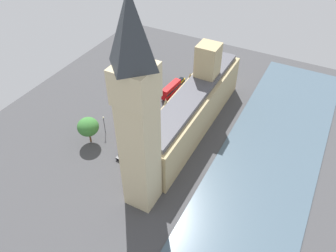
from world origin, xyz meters
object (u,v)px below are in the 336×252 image
object	(u,v)px
car_blue_near_tower	(155,107)
double_decker_bus_opposite_hall	(171,89)
parliament_building	(194,107)
street_lamp_slot_11	(151,79)
clock_tower	(137,113)
car_black_midblock	(122,155)
double_decker_bus_trailing	(136,122)
street_lamp_slot_10	(104,122)
plane_tree_far_end	(152,70)
pedestrian_corner	(187,101)
car_silver_by_river_gate	(129,145)
car_yellow_cab_kerbside	(181,81)
pedestrian_leading	(150,142)
plane_tree_under_trees	(88,127)

from	to	relation	value
car_blue_near_tower	double_decker_bus_opposite_hall	bearing A→B (deg)	88.02
parliament_building	street_lamp_slot_11	xyz separation A→B (m)	(24.77, -13.89, -4.15)
parliament_building	double_decker_bus_opposite_hall	bearing A→B (deg)	-40.07
car_blue_near_tower	street_lamp_slot_11	size ratio (longest dim) A/B	0.75
clock_tower	car_black_midblock	xyz separation A→B (m)	(14.28, -10.54, -29.63)
double_decker_bus_trailing	street_lamp_slot_10	world-z (taller)	street_lamp_slot_10
car_blue_near_tower	street_lamp_slot_10	distance (m)	21.64
parliament_building	clock_tower	distance (m)	41.71
plane_tree_far_end	street_lamp_slot_11	xyz separation A→B (m)	(-0.91, 2.43, -2.67)
double_decker_bus_opposite_hall	pedestrian_corner	distance (m)	7.79
car_blue_near_tower	car_black_midblock	distance (m)	26.73
pedestrian_corner	plane_tree_far_end	bearing A→B (deg)	-166.99
car_silver_by_river_gate	street_lamp_slot_10	distance (m)	11.98
clock_tower	plane_tree_far_end	bearing A→B (deg)	-62.73
car_black_midblock	pedestrian_corner	xyz separation A→B (m)	(-5.48, -36.08, -0.13)
car_yellow_cab_kerbside	car_silver_by_river_gate	bearing A→B (deg)	96.88
double_decker_bus_trailing	pedestrian_leading	distance (m)	9.71
plane_tree_far_end	street_lamp_slot_10	xyz separation A→B (m)	(-0.71, 33.93, -1.96)
plane_tree_far_end	car_blue_near_tower	bearing A→B (deg)	122.82
plane_tree_under_trees	car_silver_by_river_gate	bearing A→B (deg)	-162.99
parliament_building	plane_tree_under_trees	size ratio (longest dim) A/B	6.32
double_decker_bus_opposite_hall	street_lamp_slot_11	distance (m)	9.65
double_decker_bus_trailing	plane_tree_under_trees	bearing A→B (deg)	-124.62
clock_tower	plane_tree_under_trees	world-z (taller)	clock_tower
parliament_building	car_blue_near_tower	world-z (taller)	parliament_building
double_decker_bus_opposite_hall	car_black_midblock	world-z (taller)	double_decker_bus_opposite_hall
plane_tree_far_end	street_lamp_slot_10	bearing A→B (deg)	91.20
street_lamp_slot_10	plane_tree_far_end	bearing A→B (deg)	-88.80
car_yellow_cab_kerbside	plane_tree_far_end	world-z (taller)	plane_tree_far_end
double_decker_bus_opposite_hall	pedestrian_leading	bearing A→B (deg)	108.35
parliament_building	clock_tower	size ratio (longest dim) A/B	1.01
parliament_building	plane_tree_under_trees	bearing A→B (deg)	41.46
pedestrian_leading	street_lamp_slot_11	size ratio (longest dim) A/B	0.26
plane_tree_far_end	plane_tree_under_trees	bearing A→B (deg)	88.63
car_blue_near_tower	car_silver_by_river_gate	bearing A→B (deg)	-79.86
car_yellow_cab_kerbside	car_blue_near_tower	bearing A→B (deg)	92.98
double_decker_bus_opposite_hall	car_blue_near_tower	bearing A→B (deg)	89.26
pedestrian_corner	street_lamp_slot_10	world-z (taller)	street_lamp_slot_10
double_decker_bus_trailing	pedestrian_corner	world-z (taller)	double_decker_bus_trailing
plane_tree_under_trees	plane_tree_far_end	xyz separation A→B (m)	(-0.95, -39.85, 0.31)
clock_tower	double_decker_bus_trailing	distance (m)	41.17
plane_tree_under_trees	double_decker_bus_trailing	bearing A→B (deg)	-127.31
parliament_building	double_decker_bus_trailing	xyz separation A→B (m)	(16.89, 10.75, -5.63)
pedestrian_leading	car_yellow_cab_kerbside	bearing A→B (deg)	-117.07
double_decker_bus_opposite_hall	double_decker_bus_trailing	size ratio (longest dim) A/B	1.01
parliament_building	car_black_midblock	xyz separation A→B (m)	(13.37, 24.72, -7.37)
double_decker_bus_trailing	pedestrian_corner	xyz separation A→B (m)	(-9.01, -22.12, -1.88)
car_silver_by_river_gate	car_black_midblock	size ratio (longest dim) A/B	0.96
clock_tower	car_silver_by_river_gate	bearing A→B (deg)	-46.70
pedestrian_corner	plane_tree_under_trees	bearing A→B (deg)	-89.69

